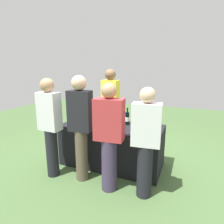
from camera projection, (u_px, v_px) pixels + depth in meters
ground_plane at (112, 164)px, 3.67m from camera, size 12.00×12.00×0.00m
tasting_table at (112, 145)px, 3.58m from camera, size 1.82×0.82×0.76m
wine_bottle_0 at (82, 115)px, 3.80m from camera, size 0.07×0.07×0.31m
wine_bottle_1 at (99, 115)px, 3.74m from camera, size 0.07×0.07×0.33m
wine_bottle_2 at (106, 115)px, 3.72m from camera, size 0.08×0.08×0.34m
wine_bottle_3 at (112, 118)px, 3.56m from camera, size 0.07×0.07×0.32m
wine_bottle_4 at (120, 118)px, 3.57m from camera, size 0.07×0.07×0.30m
wine_bottle_5 at (127, 118)px, 3.52m from camera, size 0.07×0.07×0.32m
wine_bottle_6 at (141, 121)px, 3.39m from camera, size 0.07×0.07×0.30m
wine_bottle_7 at (147, 121)px, 3.37m from camera, size 0.07×0.07×0.33m
wine_glass_0 at (84, 119)px, 3.53m from camera, size 0.07×0.07×0.14m
wine_glass_1 at (92, 121)px, 3.46m from camera, size 0.07×0.07×0.13m
wine_glass_2 at (98, 121)px, 3.44m from camera, size 0.07×0.07×0.14m
wine_glass_3 at (101, 122)px, 3.31m from camera, size 0.07×0.07×0.15m
wine_glass_4 at (109, 121)px, 3.42m from camera, size 0.07×0.07×0.14m
wine_glass_5 at (121, 123)px, 3.29m from camera, size 0.07×0.07×0.14m
ice_bucket at (91, 115)px, 3.82m from camera, size 0.21×0.21×0.21m
server_pouring at (110, 105)px, 4.22m from camera, size 0.38×0.24×1.76m
guest_0 at (50, 124)px, 3.09m from camera, size 0.36×0.22×1.64m
guest_1 at (80, 124)px, 2.97m from camera, size 0.38×0.24×1.68m
guest_2 at (109, 135)px, 2.72m from camera, size 0.43×0.27×1.59m
guest_3 at (146, 140)px, 2.58m from camera, size 0.41×0.25×1.55m
menu_board at (100, 123)px, 4.91m from camera, size 0.49×0.07×0.81m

